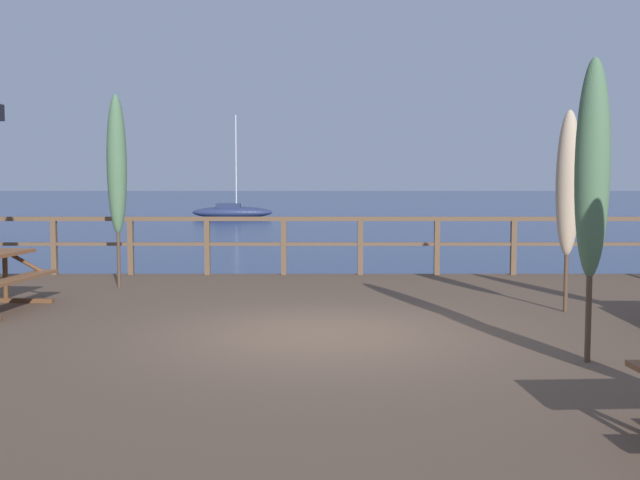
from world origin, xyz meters
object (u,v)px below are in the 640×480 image
Objects in this scene: patio_umbrella_tall_front at (565,184)px; patio_umbrella_tall_back_right at (589,170)px; patio_umbrella_tall_back_left at (113,165)px; sailboat_distant at (229,212)px.

patio_umbrella_tall_back_right is at bearing -104.37° from patio_umbrella_tall_front.
patio_umbrella_tall_back_left is 6.99m from patio_umbrella_tall_front.
patio_umbrella_tall_front is 46.89m from sailboat_distant.
sailboat_distant is at bearing 102.17° from patio_umbrella_tall_front.
sailboat_distant reaches higher than patio_umbrella_tall_back_left.
patio_umbrella_tall_back_left is at bearing -85.65° from sailboat_distant.
patio_umbrella_tall_back_left is 1.18× the size of patio_umbrella_tall_front.
sailboat_distant reaches higher than patio_umbrella_tall_front.
patio_umbrella_tall_back_left is at bearing 160.30° from patio_umbrella_tall_front.
patio_umbrella_tall_back_left reaches higher than patio_umbrella_tall_back_right.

